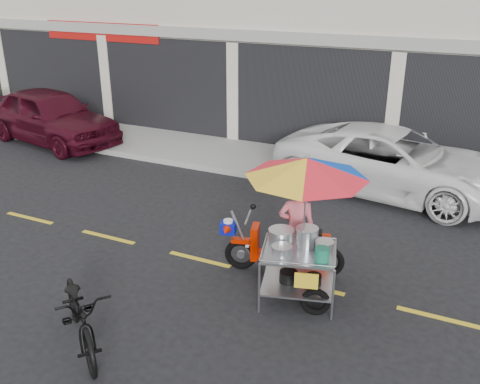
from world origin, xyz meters
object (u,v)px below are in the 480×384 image
at_px(maroon_sedan, 51,116).
at_px(food_vendor_rig, 300,205).
at_px(white_pickup, 392,162).
at_px(near_bicycle, 80,313).

height_order(maroon_sedan, food_vendor_rig, food_vendor_rig).
bearing_deg(food_vendor_rig, white_pickup, 68.21).
relative_size(maroon_sedan, near_bicycle, 2.44).
distance_m(maroon_sedan, white_pickup, 9.79).
bearing_deg(near_bicycle, white_pickup, 19.23).
height_order(maroon_sedan, white_pickup, maroon_sedan).
bearing_deg(food_vendor_rig, near_bicycle, -145.03).
xyz_separation_m(maroon_sedan, white_pickup, (9.78, 0.32, -0.07)).
xyz_separation_m(white_pickup, near_bicycle, (-2.67, -7.33, -0.23)).
height_order(white_pickup, food_vendor_rig, food_vendor_rig).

